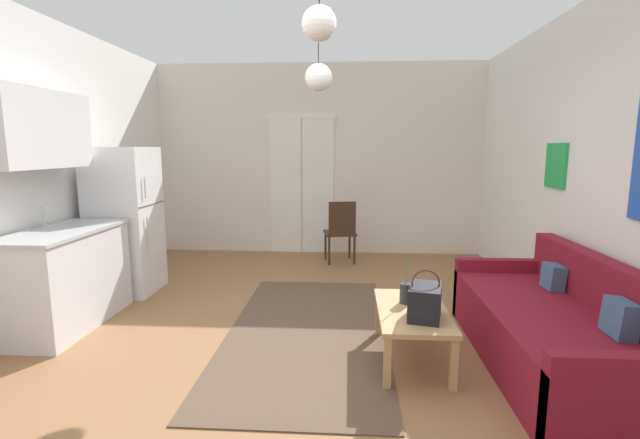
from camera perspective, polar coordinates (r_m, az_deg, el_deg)
The scene contains 12 objects.
ground_plane at distance 3.71m, azimuth -4.00°, elevation -17.78°, with size 5.53×7.77×0.10m, color #8E603D.
wall_back at distance 6.92m, azimuth -0.17°, elevation 7.53°, with size 5.13×0.13×2.88m.
area_rug at distance 4.12m, azimuth -1.69°, elevation -14.06°, with size 1.39×2.88×0.01m, color brown.
couch at distance 3.85m, azimuth 28.22°, elevation -12.53°, with size 0.90×2.10×0.83m.
coffee_table at distance 3.56m, azimuth 11.70°, elevation -11.95°, with size 0.52×0.96×0.41m.
bamboo_vase at distance 3.63m, azimuth 10.88°, elevation -9.22°, with size 0.09×0.09×0.38m.
handbag at distance 3.35m, azimuth 13.28°, elevation -10.17°, with size 0.29×0.36×0.36m.
refrigerator at distance 5.46m, azimuth -23.66°, elevation -0.13°, with size 0.66×0.66×1.64m.
kitchen_counter at distance 4.67m, azimuth -30.50°, elevation -2.22°, with size 0.62×1.29×2.12m.
accent_chair at distance 6.30m, azimuth 2.67°, elevation -1.24°, with size 0.49×0.48×0.89m.
pendant_lamp_near at distance 2.96m, azimuth -0.11°, elevation 23.82°, with size 0.21×0.21×0.61m.
pendant_lamp_far at distance 4.62m, azimuth -0.20°, elevation 17.72°, with size 0.27×0.27×0.70m.
Camera 1 is at (0.46, -3.27, 1.63)m, focal length 25.01 mm.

